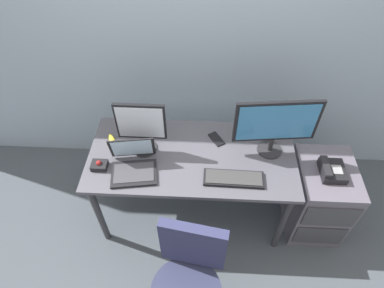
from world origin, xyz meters
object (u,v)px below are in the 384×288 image
object	(u,v)px
office_chair	(188,286)
monitor_side	(141,126)
cell_phone	(216,139)
keyboard	(234,178)
desk_phone	(332,170)
laptop	(133,164)
trackball_mouse	(99,165)
banana	(113,143)
file_cabinet	(317,197)
coffee_mug	(150,125)
monitor_main	(276,124)

from	to	relation	value
office_chair	monitor_side	xyz separation A→B (m)	(-0.37, 0.85, 0.57)
cell_phone	keyboard	bearing A→B (deg)	-104.40
desk_phone	cell_phone	distance (m)	0.85
cell_phone	laptop	bearing A→B (deg)	176.26
keyboard	trackball_mouse	xyz separation A→B (m)	(-0.94, 0.06, 0.01)
keyboard	banana	distance (m)	0.93
trackball_mouse	cell_phone	world-z (taller)	trackball_mouse
file_cabinet	banana	distance (m)	1.66
desk_phone	trackball_mouse	bearing A→B (deg)	-177.21
banana	trackball_mouse	bearing A→B (deg)	-103.17
desk_phone	trackball_mouse	xyz separation A→B (m)	(-1.64, -0.08, 0.06)
file_cabinet	monitor_side	size ratio (longest dim) A/B	1.59
monitor_side	keyboard	world-z (taller)	monitor_side
monitor_side	laptop	xyz separation A→B (m)	(-0.05, -0.19, -0.18)
keyboard	coffee_mug	world-z (taller)	coffee_mug
keyboard	trackball_mouse	size ratio (longest dim) A/B	3.75
desk_phone	office_chair	world-z (taller)	office_chair
desk_phone	cell_phone	xyz separation A→B (m)	(-0.82, 0.23, 0.04)
laptop	banana	bearing A→B (deg)	131.57
desk_phone	monitor_main	distance (m)	0.55
cell_phone	banana	world-z (taller)	banana
desk_phone	monitor_main	size ratio (longest dim) A/B	0.35
office_chair	monitor_main	distance (m)	1.20
keyboard	trackball_mouse	bearing A→B (deg)	176.28
keyboard	cell_phone	size ratio (longest dim) A/B	2.91
desk_phone	monitor_main	xyz separation A→B (m)	(-0.43, 0.14, 0.31)
trackball_mouse	monitor_side	bearing A→B (deg)	33.02
banana	monitor_main	bearing A→B (deg)	-0.00
desk_phone	laptop	bearing A→B (deg)	-176.67
keyboard	laptop	xyz separation A→B (m)	(-0.69, 0.06, 0.04)
file_cabinet	office_chair	world-z (taller)	office_chair
coffee_mug	banana	world-z (taller)	coffee_mug
file_cabinet	keyboard	size ratio (longest dim) A/B	1.65
keyboard	coffee_mug	size ratio (longest dim) A/B	3.69
banana	cell_phone	bearing A→B (deg)	6.70
monitor_side	keyboard	xyz separation A→B (m)	(0.64, -0.25, -0.22)
cell_phone	monitor_side	bearing A→B (deg)	160.65
file_cabinet	keyboard	xyz separation A→B (m)	(-0.71, -0.16, 0.42)
desk_phone	laptop	xyz separation A→B (m)	(-1.40, -0.08, 0.09)
cell_phone	coffee_mug	bearing A→B (deg)	139.70
monitor_main	keyboard	world-z (taller)	monitor_main
monitor_side	cell_phone	bearing A→B (deg)	12.59
monitor_main	coffee_mug	xyz separation A→B (m)	(-0.90, 0.17, -0.21)
desk_phone	monitor_main	bearing A→B (deg)	162.45
desk_phone	file_cabinet	bearing A→B (deg)	63.22
office_chair	banana	xyz separation A→B (m)	(-0.61, 0.88, 0.35)
desk_phone	banana	distance (m)	1.60
monitor_main	banana	bearing A→B (deg)	180.00
office_chair	keyboard	xyz separation A→B (m)	(0.28, 0.61, 0.35)
monitor_side	banana	size ratio (longest dim) A/B	2.25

